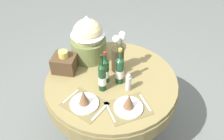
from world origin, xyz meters
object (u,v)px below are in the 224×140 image
(flower_vase, at_px, (118,55))
(dining_table, at_px, (111,88))
(wine_bottle_centre, at_px, (105,70))
(wine_bottle_left, at_px, (120,70))
(wine_bottle_right, at_px, (102,77))
(gift_tub_back_left, at_px, (88,37))
(place_setting_right, at_px, (129,104))
(pepper_mill, at_px, (128,82))
(place_setting_left, at_px, (84,101))
(woven_basket_side_left, at_px, (65,63))

(flower_vase, bearing_deg, dining_table, -105.03)
(flower_vase, bearing_deg, wine_bottle_centre, -114.79)
(wine_bottle_left, bearing_deg, wine_bottle_right, -138.10)
(gift_tub_back_left, bearing_deg, flower_vase, -25.35)
(place_setting_right, bearing_deg, gift_tub_back_left, 128.18)
(flower_vase, distance_m, wine_bottle_centre, 0.20)
(wine_bottle_right, bearing_deg, wine_bottle_left, 41.90)
(wine_bottle_centre, relative_size, pepper_mill, 1.84)
(wine_bottle_left, relative_size, pepper_mill, 2.06)
(wine_bottle_left, distance_m, wine_bottle_right, 0.18)
(wine_bottle_centre, bearing_deg, wine_bottle_left, 5.91)
(wine_bottle_centre, relative_size, wine_bottle_right, 0.88)
(dining_table, bearing_deg, place_setting_right, -58.44)
(place_setting_left, xyz_separation_m, wine_bottle_centre, (0.12, 0.31, 0.08))
(dining_table, height_order, place_setting_left, place_setting_left)
(flower_vase, bearing_deg, wine_bottle_right, -107.35)
(wine_bottle_centre, height_order, wine_bottle_right, wine_bottle_right)
(place_setting_left, distance_m, pepper_mill, 0.41)
(place_setting_left, relative_size, flower_vase, 0.99)
(wine_bottle_left, bearing_deg, place_setting_right, -67.85)
(place_setting_left, bearing_deg, woven_basket_side_left, 126.84)
(dining_table, relative_size, place_setting_left, 3.00)
(dining_table, xyz_separation_m, place_setting_right, (0.20, -0.33, 0.17))
(dining_table, height_order, wine_bottle_left, wine_bottle_left)
(flower_vase, bearing_deg, woven_basket_side_left, -169.76)
(place_setting_right, xyz_separation_m, wine_bottle_left, (-0.12, 0.30, 0.09))
(flower_vase, distance_m, woven_basket_side_left, 0.52)
(dining_table, relative_size, wine_bottle_right, 3.33)
(wine_bottle_centre, bearing_deg, place_setting_right, -49.04)
(wine_bottle_left, xyz_separation_m, woven_basket_side_left, (-0.54, 0.08, -0.06))
(flower_vase, relative_size, wine_bottle_right, 1.12)
(place_setting_left, xyz_separation_m, pepper_mill, (0.33, 0.24, 0.04))
(wine_bottle_left, height_order, gift_tub_back_left, gift_tub_back_left)
(place_setting_left, relative_size, woven_basket_side_left, 1.91)
(gift_tub_back_left, bearing_deg, wine_bottle_right, -62.01)
(place_setting_right, relative_size, pepper_mill, 2.36)
(place_setting_right, height_order, gift_tub_back_left, gift_tub_back_left)
(woven_basket_side_left, bearing_deg, pepper_mill, -14.11)
(wine_bottle_left, bearing_deg, wine_bottle_centre, -174.09)
(place_setting_left, xyz_separation_m, flower_vase, (0.20, 0.49, 0.13))
(wine_bottle_left, xyz_separation_m, wine_bottle_right, (-0.13, -0.12, 0.00))
(wine_bottle_left, relative_size, gift_tub_back_left, 0.79)
(flower_vase, height_order, pepper_mill, flower_vase)
(dining_table, distance_m, place_setting_left, 0.43)
(place_setting_left, bearing_deg, dining_table, 65.18)
(place_setting_right, xyz_separation_m, flower_vase, (-0.16, 0.47, 0.13))
(flower_vase, xyz_separation_m, wine_bottle_centre, (-0.08, -0.18, -0.04))
(flower_vase, xyz_separation_m, pepper_mill, (0.13, -0.25, -0.09))
(wine_bottle_centre, distance_m, woven_basket_side_left, 0.43)
(wine_bottle_centre, bearing_deg, wine_bottle_right, -93.19)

